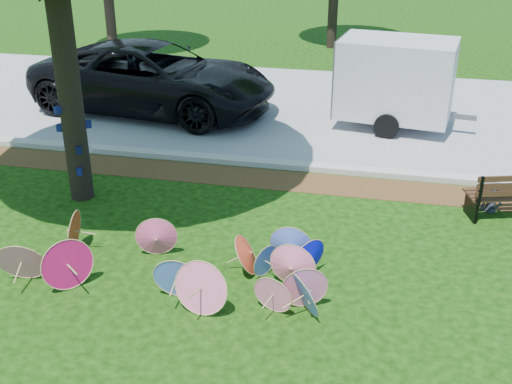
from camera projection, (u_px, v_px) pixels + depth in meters
ground at (194, 302)px, 9.31m from camera, size 90.00×90.00×0.00m
mulch_strip at (258, 178)px, 13.28m from camera, size 90.00×1.00×0.01m
curb at (264, 163)px, 13.88m from camera, size 90.00×0.30×0.12m
street at (294, 107)px, 17.56m from camera, size 90.00×8.00×0.01m
parasol_pile at (196, 264)px, 9.58m from camera, size 5.08×1.78×0.82m
black_van at (154, 78)px, 16.96m from camera, size 6.79×3.81×1.79m
cargo_trailer at (396, 78)px, 15.62m from camera, size 2.91×2.07×2.49m
person_left at (494, 186)px, 11.70m from camera, size 0.41×0.30×1.03m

